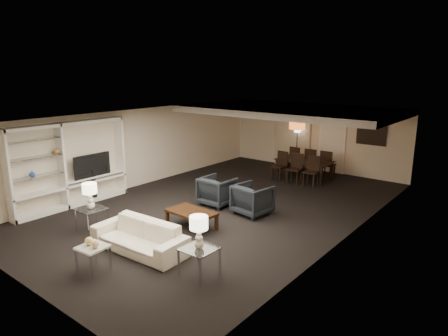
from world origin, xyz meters
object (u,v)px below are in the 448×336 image
at_px(coffee_table, 192,219).
at_px(side_table_left, 92,220).
at_px(table_lamp_left, 90,196).
at_px(dining_table, 304,169).
at_px(marble_table, 93,258).
at_px(side_table_right, 199,262).
at_px(chair_nm, 295,168).
at_px(floor_speaker, 94,185).
at_px(armchair_left, 217,191).
at_px(armchair_right, 253,199).
at_px(pendant_light, 297,125).
at_px(vase_blue, 32,174).
at_px(chair_fl, 297,159).
at_px(chair_nl, 279,166).
at_px(sofa, 139,237).
at_px(chair_nr, 311,171).
at_px(chair_fm, 312,162).
at_px(chair_fr, 328,164).
at_px(television, 90,165).
at_px(vase_amber, 57,150).
at_px(table_lamp_right, 199,232).
at_px(floor_lamp, 297,148).

xyz_separation_m(coffee_table, side_table_left, (-1.70, -1.60, 0.06)).
xyz_separation_m(table_lamp_left, dining_table, (1.69, 7.31, -0.53)).
bearing_deg(marble_table, side_table_right, 32.91).
distance_m(side_table_right, chair_nm, 6.88).
bearing_deg(floor_speaker, dining_table, 51.64).
height_order(armchair_left, armchair_right, same).
distance_m(pendant_light, marble_table, 8.08).
distance_m(vase_blue, chair_fl, 8.88).
bearing_deg(chair_fl, table_lamp_left, 87.98).
bearing_deg(armchair_left, floor_speaker, 33.91).
xyz_separation_m(chair_nl, chair_nm, (0.60, 0.00, 0.00)).
height_order(sofa, chair_nr, chair_nr).
relative_size(sofa, chair_fm, 2.21).
xyz_separation_m(table_lamp_left, chair_fr, (2.29, 7.96, -0.37)).
height_order(table_lamp_left, vase_blue, vase_blue).
bearing_deg(chair_nl, floor_speaker, -113.09).
relative_size(coffee_table, vase_blue, 7.11).
distance_m(pendant_light, armchair_right, 3.88).
xyz_separation_m(sofa, side_table_left, (-1.70, 0.00, -0.04)).
xyz_separation_m(side_table_left, dining_table, (1.69, 7.31, 0.05)).
bearing_deg(marble_table, chair_fm, 90.09).
relative_size(pendant_light, television, 0.46).
xyz_separation_m(marble_table, vase_blue, (-3.68, 0.75, 0.90)).
relative_size(vase_blue, chair_nm, 0.17).
height_order(television, chair_fl, television).
distance_m(armchair_right, chair_fm, 4.70).
distance_m(side_table_right, chair_nr, 6.75).
height_order(vase_amber, dining_table, vase_amber).
relative_size(marble_table, floor_speaker, 0.52).
bearing_deg(chair_fm, chair_fr, 177.68).
bearing_deg(sofa, table_lamp_left, 176.71).
height_order(sofa, floor_speaker, floor_speaker).
relative_size(table_lamp_left, chair_fm, 0.63).
distance_m(floor_speaker, chair_fl, 7.27).
xyz_separation_m(armchair_right, floor_speaker, (-4.17, -1.99, 0.08)).
relative_size(marble_table, vase_amber, 3.05).
distance_m(pendant_light, sofa, 6.99).
relative_size(coffee_table, armchair_right, 1.34).
bearing_deg(table_lamp_right, television, 166.43).
bearing_deg(vase_blue, chair_nl, 66.40).
bearing_deg(chair_nr, dining_table, 129.05).
xyz_separation_m(sofa, side_table_right, (1.70, 0.00, -0.04)).
xyz_separation_m(television, floor_speaker, (0.08, 0.02, -0.60)).
bearing_deg(chair_nm, television, -130.21).
height_order(television, vase_amber, vase_amber).
height_order(pendant_light, vase_blue, pendant_light).
height_order(side_table_right, floor_lamp, floor_lamp).
relative_size(vase_amber, floor_speaker, 0.17).
xyz_separation_m(side_table_right, vase_blue, (-5.38, -0.35, 0.87)).
xyz_separation_m(table_lamp_right, chair_nr, (-1.11, 6.66, -0.37)).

